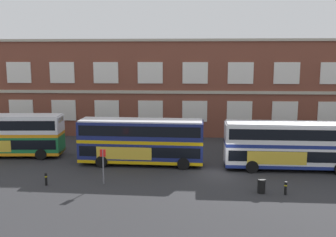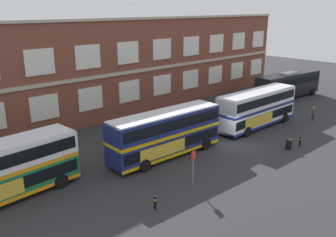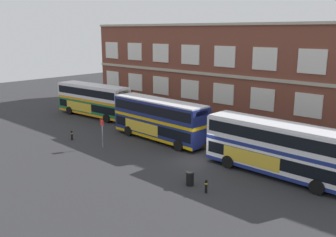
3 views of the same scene
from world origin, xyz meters
The scene contains 10 objects.
ground_plane centered at (0.00, 2.00, 0.00)m, with size 120.00×120.00×0.00m, color #2B2B2D.
brick_terminal_building centered at (-1.86, 17.98, 5.66)m, with size 57.85×8.19×11.61m.
double_decker_middle centered at (-6.76, 2.25, 2.15)m, with size 11.09×3.19×4.07m.
double_decker_far centered at (6.07, 1.44, 2.15)m, with size 11.05×3.02×4.07m.
touring_coach centered at (20.49, 5.78, 1.91)m, with size 12.18×3.73×3.80m.
waiting_passenger centered at (12.95, -1.77, 0.93)m, with size 0.64×0.29×1.70m.
bus_stand_flag centered at (-8.99, -3.15, 1.64)m, with size 0.44×0.10×2.70m.
station_litter_bin centered at (2.64, -4.45, 0.52)m, with size 0.60×0.60×1.03m.
safety_bollard_west centered at (-13.23, -3.72, 0.49)m, with size 0.19×0.19×0.95m.
safety_bollard_east centered at (4.26, -4.72, 0.49)m, with size 0.19×0.19×0.95m.
Camera 2 is at (-26.76, -19.50, 12.76)m, focal length 38.32 mm.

